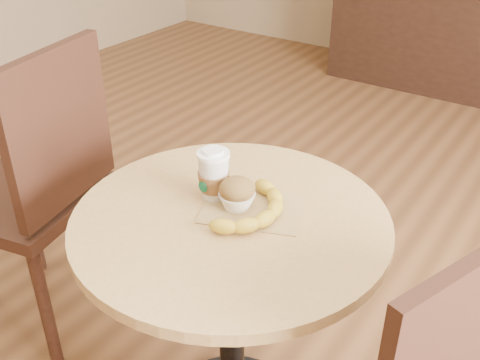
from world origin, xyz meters
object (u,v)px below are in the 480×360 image
at_px(cafe_table, 231,278).
at_px(banana, 256,210).
at_px(chair_left, 37,187).
at_px(coffee_cup, 214,176).
at_px(muffin, 237,194).

xyz_separation_m(cafe_table, banana, (0.05, 0.03, 0.21)).
xyz_separation_m(chair_left, coffee_cup, (0.68, 0.05, 0.24)).
bearing_deg(muffin, chair_left, -177.05).
distance_m(cafe_table, coffee_cup, 0.27).
relative_size(chair_left, coffee_cup, 7.63).
distance_m(muffin, banana, 0.06).
height_order(chair_left, coffee_cup, chair_left).
bearing_deg(muffin, cafe_table, -81.16).
distance_m(coffee_cup, muffin, 0.08).
distance_m(chair_left, banana, 0.84).
xyz_separation_m(chair_left, muffin, (0.76, 0.04, 0.22)).
height_order(coffee_cup, muffin, coffee_cup).
distance_m(cafe_table, chair_left, 0.76).
height_order(cafe_table, muffin, muffin).
bearing_deg(banana, muffin, 175.98).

